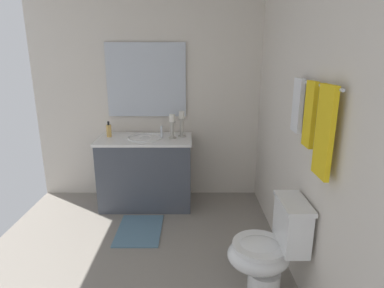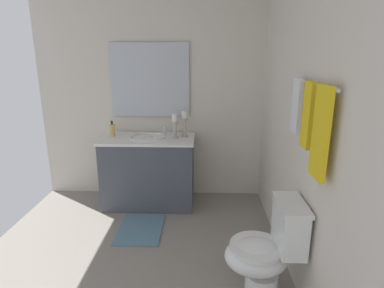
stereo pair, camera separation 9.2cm
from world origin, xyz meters
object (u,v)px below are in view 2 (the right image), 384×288
at_px(candle_holder_short, 175,126).
at_px(bath_mat, 140,229).
at_px(towel_near_corner, 321,133).
at_px(towel_center, 308,115).
at_px(mirror, 150,80).
at_px(towel_near_vanity, 297,106).
at_px(sink_basin, 148,141).
at_px(candle_holder_tall, 184,123).
at_px(towel_bar, 314,84).
at_px(toilet, 266,251).
at_px(vanity_cabinet, 149,171).
at_px(soap_bottle, 112,130).

xyz_separation_m(candle_holder_short, bath_mat, (0.61, -0.31, -0.95)).
xyz_separation_m(candle_holder_short, towel_near_corner, (1.71, 0.98, 0.34)).
bearing_deg(towel_center, towel_near_corner, 0.00).
xyz_separation_m(towel_center, bath_mat, (-0.85, -1.29, -1.34)).
height_order(mirror, towel_near_vanity, mirror).
xyz_separation_m(sink_basin, candle_holder_tall, (-0.07, 0.42, 0.19)).
relative_size(candle_holder_tall, bath_mat, 0.49).
relative_size(towel_bar, towel_near_vanity, 1.94).
xyz_separation_m(toilet, bath_mat, (-0.86, -1.08, -0.36)).
height_order(mirror, candle_holder_tall, mirror).
bearing_deg(sink_basin, towel_near_vanity, 46.30).
relative_size(toilet, towel_near_vanity, 1.96).
xyz_separation_m(candle_holder_tall, bath_mat, (0.69, -0.42, -0.96)).
relative_size(candle_holder_tall, towel_near_vanity, 0.77).
relative_size(vanity_cabinet, towel_near_corner, 1.99).
bearing_deg(towel_center, toilet, -87.15).
bearing_deg(candle_holder_tall, towel_near_vanity, 33.90).
height_order(toilet, towel_bar, towel_bar).
height_order(soap_bottle, towel_center, towel_center).
relative_size(sink_basin, candle_holder_tall, 1.37).
bearing_deg(towel_bar, mirror, -143.38).
bearing_deg(candle_holder_tall, bath_mat, -31.03).
bearing_deg(towel_center, sink_basin, -138.94).
bearing_deg(candle_holder_tall, toilet, 23.24).
height_order(towel_center, bath_mat, towel_center).
distance_m(mirror, towel_bar, 2.19).
bearing_deg(vanity_cabinet, towel_near_vanity, 46.33).
xyz_separation_m(vanity_cabinet, towel_center, (1.48, 1.29, 0.94)).
xyz_separation_m(mirror, candle_holder_short, (0.29, 0.31, -0.48)).
height_order(candle_holder_short, bath_mat, candle_holder_short).
xyz_separation_m(mirror, bath_mat, (0.91, 0.00, -1.43)).
distance_m(vanity_cabinet, soap_bottle, 0.64).
bearing_deg(sink_basin, towel_center, 41.06).
bearing_deg(toilet, mirror, -148.48).
bearing_deg(bath_mat, towel_center, 56.49).
xyz_separation_m(towel_near_corner, bath_mat, (-1.10, -1.29, -1.29)).
xyz_separation_m(vanity_cabinet, candle_holder_tall, (-0.07, 0.42, 0.56)).
relative_size(vanity_cabinet, towel_bar, 1.44).
distance_m(candle_holder_tall, candle_holder_short, 0.13).
distance_m(candle_holder_short, bath_mat, 1.17).
xyz_separation_m(candle_holder_short, towel_bar, (1.47, 0.99, 0.58)).
bearing_deg(toilet, vanity_cabinet, -143.92).
bearing_deg(towel_center, candle_holder_tall, -150.56).
bearing_deg(candle_holder_short, mirror, -133.10).
xyz_separation_m(mirror, towel_center, (1.76, 1.29, -0.09)).
height_order(vanity_cabinet, sink_basin, sink_basin).
xyz_separation_m(soap_bottle, towel_near_vanity, (1.29, 1.71, 0.48)).
xyz_separation_m(mirror, towel_near_vanity, (1.51, 1.29, -0.07)).
xyz_separation_m(candle_holder_tall, towel_near_corner, (1.79, 0.87, 0.32)).
bearing_deg(mirror, towel_bar, 36.62).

